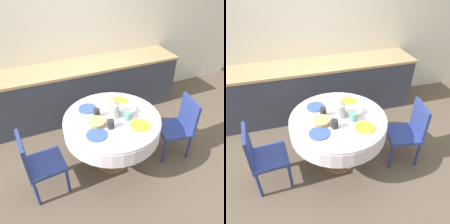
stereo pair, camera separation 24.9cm
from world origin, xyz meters
TOP-DOWN VIEW (x-y plane):
  - ground_plane at (0.00, 0.00)m, footprint 12.00×12.00m
  - wall_back at (0.00, 1.58)m, footprint 7.00×0.05m
  - kitchen_counter at (0.00, 1.25)m, footprint 3.24×0.64m
  - dining_table at (0.00, 0.00)m, footprint 1.15×1.15m
  - chair_left at (0.90, -0.15)m, footprint 0.46×0.46m
  - chair_right at (-0.91, -0.08)m, footprint 0.43×0.43m
  - plate_near_left at (-0.27, -0.22)m, footprint 0.22×0.22m
  - cup_near_left at (-0.08, -0.16)m, footprint 0.08×0.08m
  - plate_near_right at (0.23, -0.26)m, footprint 0.22×0.22m
  - cup_near_right at (0.15, -0.10)m, footprint 0.08×0.08m
  - plate_far_left at (-0.21, 0.27)m, footprint 0.22×0.22m
  - cup_far_left at (-0.15, 0.09)m, footprint 0.08×0.08m
  - plate_far_right at (0.21, 0.28)m, footprint 0.22×0.22m
  - cup_far_right at (0.06, 0.17)m, footprint 0.08×0.08m
  - coffee_carafe at (0.04, -0.00)m, footprint 0.10×0.10m
  - bread_basket at (-0.20, -0.05)m, footprint 0.20×0.20m
  - fruit_bowl at (0.20, 0.04)m, footprint 0.22×0.22m

SIDE VIEW (x-z plane):
  - ground_plane at x=0.00m, z-range 0.00..0.00m
  - kitchen_counter at x=0.00m, z-range 0.00..0.89m
  - chair_left at x=0.90m, z-range 0.05..0.90m
  - chair_right at x=-0.91m, z-range 0.05..0.90m
  - dining_table at x=0.00m, z-range 0.25..1.00m
  - plate_near_left at x=-0.27m, z-range 0.75..0.77m
  - plate_near_right at x=0.23m, z-range 0.75..0.77m
  - plate_far_left at x=-0.21m, z-range 0.75..0.77m
  - plate_far_right at x=0.21m, z-range 0.75..0.77m
  - bread_basket at x=-0.20m, z-range 0.75..0.80m
  - fruit_bowl at x=0.20m, z-range 0.75..0.81m
  - cup_near_left at x=-0.08m, z-range 0.75..0.85m
  - cup_near_right at x=0.15m, z-range 0.75..0.85m
  - cup_far_left at x=-0.15m, z-range 0.75..0.85m
  - cup_far_right at x=0.06m, z-range 0.75..0.85m
  - coffee_carafe at x=0.04m, z-range 0.74..0.98m
  - wall_back at x=0.00m, z-range 0.00..2.60m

